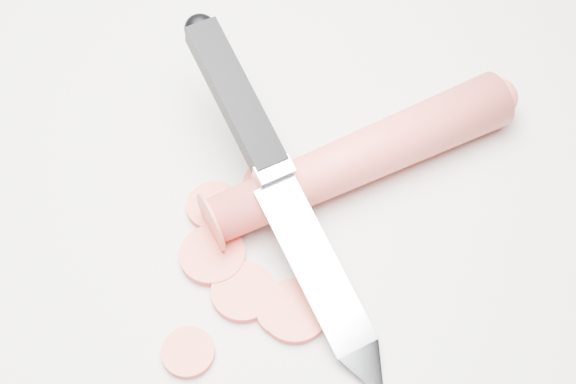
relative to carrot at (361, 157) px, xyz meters
The scene contains 10 objects.
ground 0.07m from the carrot, 112.27° to the right, with size 2.40×2.40×0.00m, color beige.
carrot is the anchor object (origin of this frame).
carrot_slice_0 0.11m from the carrot, 106.44° to the right, with size 0.04×0.04×0.01m, color #E64F3A.
carrot_slice_1 0.10m from the carrot, 124.30° to the right, with size 0.04×0.04×0.01m, color #E64F3A.
carrot_slice_2 0.11m from the carrot, 73.61° to the right, with size 0.04×0.04×0.01m, color #E64F3A.
carrot_slice_3 0.17m from the carrot, 90.09° to the right, with size 0.03×0.03×0.01m, color #E64F3A.
carrot_slice_4 0.12m from the carrot, 90.49° to the right, with size 0.04×0.04×0.01m, color #E64F3A.
carrot_slice_5 0.06m from the carrot, 129.66° to the right, with size 0.04×0.04×0.01m, color #E64F3A.
carrot_slice_6 0.11m from the carrot, 76.77° to the right, with size 0.03×0.03×0.01m, color #E64F3A.
kitchen_knife 0.07m from the carrot, 102.08° to the right, with size 0.25×0.13×0.08m, color silver, non-canonical shape.
Camera 1 is at (0.18, -0.20, 0.45)m, focal length 50.00 mm.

